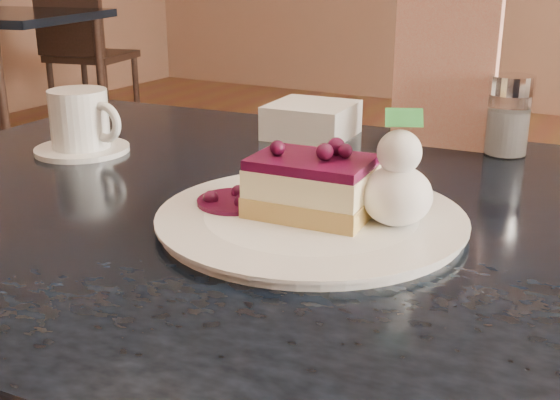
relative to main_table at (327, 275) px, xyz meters
The scene contains 10 objects.
main_table is the anchor object (origin of this frame).
dessert_plate 0.11m from the main_table, 85.64° to the right, with size 0.33×0.33×0.01m, color white.
cheesecake_slice 0.14m from the main_table, 85.64° to the right, with size 0.14×0.10×0.07m.
whipped_cream 0.17m from the main_table, 20.83° to the right, with size 0.08×0.08×0.07m.
berry_sauce 0.15m from the main_table, 142.73° to the right, with size 0.09×0.09×0.01m, color #3F102B.
coffee_set 0.46m from the main_table, behind, with size 0.15×0.14×0.10m.
menu_card 0.41m from the main_table, 86.13° to the left, with size 0.15×0.03×0.24m, color #F1E3C9.
sugar_shaker 0.40m from the main_table, 69.85° to the left, with size 0.07×0.07×0.12m.
napkin_stack 0.38m from the main_table, 120.22° to the left, with size 0.13×0.13×0.05m, color white.
bg_table_far_left 3.65m from the main_table, 146.91° to the left, with size 1.25×1.98×1.32m.
Camera 1 is at (0.29, -0.42, 1.10)m, focal length 45.00 mm.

